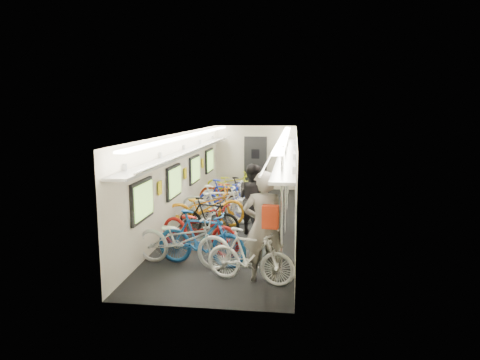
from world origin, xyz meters
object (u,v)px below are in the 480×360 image
(bicycle_0, at_px, (183,240))
(bicycle_1, at_px, (201,238))
(backpack, at_px, (270,217))
(passenger_mid, at_px, (253,199))
(passenger_near, at_px, (263,227))

(bicycle_0, relative_size, bicycle_1, 1.09)
(bicycle_1, height_order, backpack, backpack)
(bicycle_1, distance_m, passenger_mid, 2.44)
(passenger_near, bearing_deg, backpack, 101.92)
(passenger_near, distance_m, passenger_mid, 2.91)
(bicycle_1, relative_size, passenger_mid, 1.05)
(backpack, bearing_deg, passenger_near, 114.28)
(passenger_near, bearing_deg, bicycle_1, -30.18)
(bicycle_1, relative_size, backpack, 4.77)
(bicycle_0, xyz_separation_m, passenger_near, (1.59, -0.53, 0.46))
(bicycle_0, distance_m, passenger_mid, 2.61)
(passenger_mid, bearing_deg, bicycle_1, 110.21)
(bicycle_1, relative_size, passenger_near, 0.92)
(bicycle_1, xyz_separation_m, passenger_near, (1.24, -0.58, 0.44))
(bicycle_1, bearing_deg, bicycle_0, 107.66)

